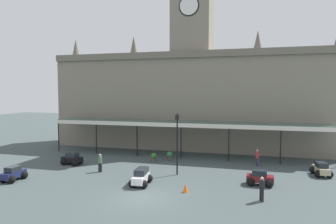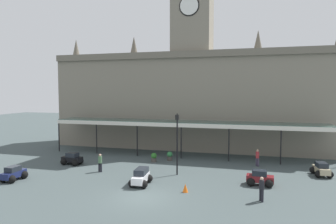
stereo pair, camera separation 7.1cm
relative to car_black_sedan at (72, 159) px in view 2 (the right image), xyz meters
name	(u,v)px [view 2 (the right image)]	position (x,y,z in m)	size (l,w,h in m)	color
ground_plane	(142,198)	(10.05, -7.06, -0.50)	(140.00, 140.00, 0.00)	#3F4A4B
station_building	(192,94)	(10.05, 12.08, 6.55)	(35.84, 6.26, 21.92)	gray
entrance_canopy	(184,123)	(10.05, 6.72, 3.31)	(30.96, 3.26, 3.97)	#38564C
car_black_sedan	(72,159)	(0.00, 0.00, 0.00)	(2.12, 1.64, 1.19)	black
car_beige_sedan	(321,170)	(23.32, 2.05, 0.00)	(1.67, 2.14, 1.19)	tan
car_white_estate	(141,178)	(8.99, -4.38, 0.06)	(1.64, 2.31, 1.27)	silver
car_navy_sedan	(14,174)	(-1.58, -6.02, 0.00)	(1.53, 2.06, 1.19)	#19214C
car_maroon_sedan	(260,179)	(18.05, -2.05, 0.00)	(2.11, 1.61, 1.19)	maroon
pedestrian_near_entrance	(100,162)	(4.09, -1.82, 0.41)	(0.39, 0.34, 1.67)	black
pedestrian_crossing_forecourt	(257,157)	(18.04, 4.06, 0.41)	(0.34, 0.34, 1.67)	#3F384C
pedestrian_beside_cars	(262,188)	(18.01, -5.64, 0.41)	(0.34, 0.36, 1.67)	black
victorian_lamppost	(177,137)	(11.11, -0.91, 2.84)	(0.30, 0.30, 5.45)	black
traffic_cone	(185,188)	(12.73, -5.16, -0.19)	(0.40, 0.40, 0.62)	orange
planter_by_canopy	(170,156)	(9.08, 4.21, -0.01)	(0.60, 0.60, 0.96)	#47423D
planter_near_kerb	(154,157)	(7.66, 3.11, -0.01)	(0.60, 0.60, 0.96)	#47423D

